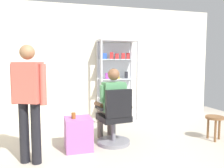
{
  "coord_description": "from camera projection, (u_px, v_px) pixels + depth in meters",
  "views": [
    {
      "loc": [
        -1.22,
        -2.43,
        1.41
      ],
      "look_at": [
        -0.06,
        1.56,
        1.0
      ],
      "focal_mm": 37.1,
      "sensor_mm": 36.0,
      "label": 1
    }
  ],
  "objects": [
    {
      "name": "storage_crate",
      "position": [
        78.0,
        134.0,
        3.7
      ],
      "size": [
        0.42,
        0.42,
        0.51
      ],
      "primitive_type": "cube",
      "color": "#9E599E",
      "rests_on": "ground"
    },
    {
      "name": "office_chair",
      "position": [
        115.0,
        122.0,
        3.88
      ],
      "size": [
        0.59,
        0.56,
        0.96
      ],
      "color": "slate",
      "rests_on": "ground"
    },
    {
      "name": "back_wall",
      "position": [
        98.0,
        64.0,
        5.53
      ],
      "size": [
        6.0,
        0.1,
        2.7
      ],
      "primitive_type": "cube",
      "color": "silver",
      "rests_on": "ground"
    },
    {
      "name": "tea_glass",
      "position": [
        74.0,
        116.0,
        3.62
      ],
      "size": [
        0.07,
        0.07,
        0.1
      ],
      "primitive_type": "cylinder",
      "color": "brown",
      "rests_on": "storage_crate"
    },
    {
      "name": "standing_customer",
      "position": [
        29.0,
        97.0,
        3.14
      ],
      "size": [
        0.47,
        0.36,
        1.63
      ],
      "color": "black",
      "rests_on": "ground"
    },
    {
      "name": "wooden_stool",
      "position": [
        215.0,
        121.0,
        4.13
      ],
      "size": [
        0.32,
        0.32,
        0.43
      ],
      "color": "brown",
      "rests_on": "ground"
    },
    {
      "name": "seated_shopkeeper",
      "position": [
        111.0,
        102.0,
        4.0
      ],
      "size": [
        0.52,
        0.59,
        1.29
      ],
      "color": "slate",
      "rests_on": "ground"
    },
    {
      "name": "display_cabinet_main",
      "position": [
        116.0,
        80.0,
        5.46
      ],
      "size": [
        0.9,
        0.45,
        1.9
      ],
      "color": "#B7B7BC",
      "rests_on": "ground"
    }
  ]
}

